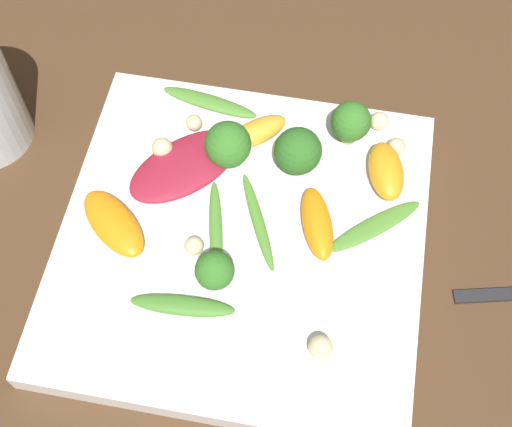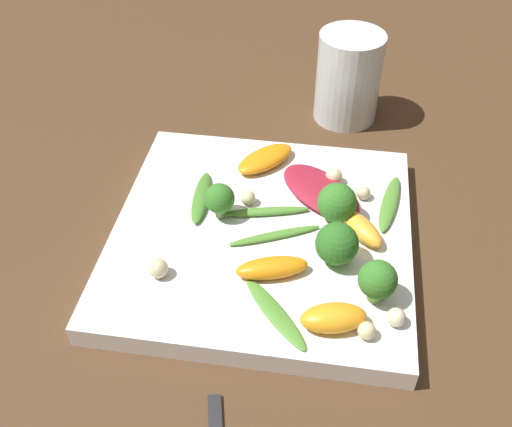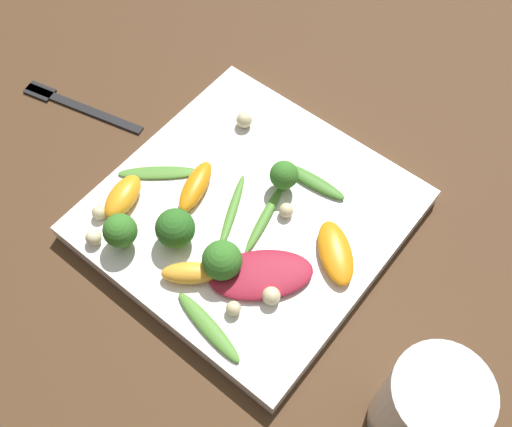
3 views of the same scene
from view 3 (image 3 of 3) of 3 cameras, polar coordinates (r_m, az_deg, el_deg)
name	(u,v)px [view 3 (image 3 of 3)]	position (r m, az deg, el deg)	size (l,w,h in m)	color
ground_plane	(249,220)	(0.67, -0.66, -0.60)	(2.40, 2.40, 0.00)	#4C331E
plate	(249,214)	(0.66, -0.67, -0.09)	(0.30, 0.30, 0.02)	white
drinking_glass	(427,408)	(0.55, 15.93, -17.40)	(0.08, 0.08, 0.12)	white
fork	(70,102)	(0.80, -17.30, 10.06)	(0.17, 0.05, 0.01)	#262628
radicchio_leaf_0	(261,275)	(0.60, 0.48, -5.85)	(0.11, 0.11, 0.01)	maroon
orange_segment_0	(190,273)	(0.60, -6.29, -5.65)	(0.06, 0.06, 0.02)	#FCAD33
orange_segment_1	(336,253)	(0.62, 7.59, -3.71)	(0.08, 0.07, 0.02)	orange
orange_segment_2	(196,186)	(0.65, -5.78, 2.60)	(0.04, 0.07, 0.02)	orange
orange_segment_3	(123,197)	(0.66, -12.57, 1.57)	(0.04, 0.06, 0.02)	orange
broccoli_floret_0	(222,261)	(0.59, -3.25, -4.49)	(0.04, 0.04, 0.04)	#7A9E51
broccoli_floret_1	(284,175)	(0.64, 2.68, 3.64)	(0.03, 0.03, 0.04)	#7A9E51
broccoli_floret_2	(120,231)	(0.62, -12.80, -1.65)	(0.04, 0.04, 0.04)	#84AD5B
broccoli_floret_3	(175,229)	(0.61, -7.69, -1.43)	(0.04, 0.04, 0.04)	#7A9E51
arugula_sprig_0	(208,327)	(0.59, -4.57, -10.70)	(0.09, 0.03, 0.01)	#518E33
arugula_sprig_1	(266,216)	(0.64, 0.99, -0.25)	(0.03, 0.09, 0.01)	#518E33
arugula_sprig_2	(312,181)	(0.66, 5.39, 3.12)	(0.08, 0.02, 0.01)	#47842D
arugula_sprig_3	(232,211)	(0.64, -2.28, 0.25)	(0.05, 0.09, 0.01)	#518E33
arugula_sprig_4	(159,173)	(0.68, -9.20, 3.86)	(0.08, 0.07, 0.00)	#518E33
macadamia_nut_0	(244,120)	(0.71, -1.13, 8.90)	(0.02, 0.02, 0.02)	beige
macadamia_nut_1	(233,308)	(0.59, -2.16, -9.02)	(0.02, 0.02, 0.02)	beige
macadamia_nut_2	(286,210)	(0.64, 2.90, 0.31)	(0.02, 0.02, 0.02)	beige
macadamia_nut_3	(271,296)	(0.59, 1.46, -7.85)	(0.02, 0.02, 0.02)	beige
macadamia_nut_4	(94,237)	(0.64, -15.21, -2.22)	(0.02, 0.02, 0.02)	beige
macadamia_nut_5	(99,213)	(0.66, -14.69, 0.09)	(0.02, 0.02, 0.02)	beige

